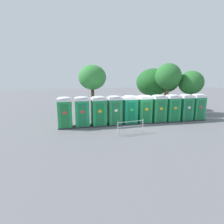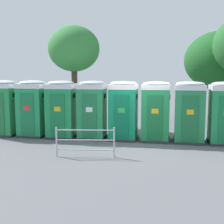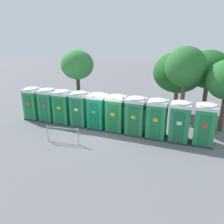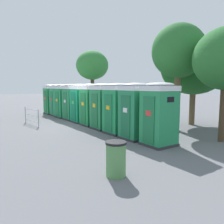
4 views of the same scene
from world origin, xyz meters
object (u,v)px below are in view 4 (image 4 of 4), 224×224
(portapotty_9, at_px, (159,114))
(event_barrier, at_px, (32,116))
(portapotty_4, at_px, (81,103))
(portapotty_6, at_px, (103,106))
(trash_can, at_px, (116,159))
(street_tree_3, at_px, (194,68))
(portapotty_2, at_px, (64,101))
(portapotty_5, at_px, (92,104))
(street_tree_2, at_px, (179,52))
(street_tree_4, at_px, (92,66))
(portapotty_0, at_px, (52,99))
(portapotty_8, at_px, (135,111))
(portapotty_1, at_px, (58,100))
(portapotty_7, at_px, (118,108))
(portapotty_3, at_px, (73,102))

(portapotty_9, bearing_deg, event_barrier, -161.11)
(portapotty_4, height_order, portapotty_9, same)
(portapotty_6, relative_size, trash_can, 2.71)
(street_tree_3, bearing_deg, portapotty_2, -146.36)
(portapotty_4, relative_size, street_tree_3, 0.49)
(portapotty_5, bearing_deg, street_tree_3, 55.88)
(street_tree_2, distance_m, street_tree_4, 8.32)
(portapotty_5, xyz_separation_m, portapotty_9, (5.54, -0.19, 0.00))
(portapotty_0, xyz_separation_m, street_tree_4, (2.68, 2.50, 2.77))
(portapotty_8, distance_m, trash_can, 4.36)
(portapotty_2, distance_m, street_tree_3, 9.46)
(street_tree_4, bearing_deg, portapotty_5, -32.14)
(portapotty_0, height_order, trash_can, portapotty_0)
(portapotty_5, distance_m, street_tree_3, 6.62)
(portapotty_6, distance_m, street_tree_3, 6.06)
(street_tree_4, bearing_deg, event_barrier, -71.58)
(street_tree_3, bearing_deg, trash_can, -68.17)
(portapotty_2, bearing_deg, portapotty_4, -0.62)
(portapotty_1, xyz_separation_m, street_tree_2, (9.61, 2.68, 2.89))
(portapotty_2, height_order, portapotty_6, same)
(portapotty_7, xyz_separation_m, event_barrier, (-5.16, -2.76, -0.72))
(portapotty_2, height_order, portapotty_7, same)
(portapotty_6, bearing_deg, street_tree_4, 154.09)
(portapotty_0, bearing_deg, portapotty_6, -1.58)
(portapotty_6, height_order, street_tree_2, street_tree_2)
(portapotty_2, height_order, street_tree_2, street_tree_2)
(portapotty_5, height_order, street_tree_2, street_tree_2)
(portapotty_9, relative_size, street_tree_3, 0.49)
(portapotty_9, relative_size, street_tree_4, 0.48)
(street_tree_3, bearing_deg, portapotty_5, -124.12)
(portapotty_1, xyz_separation_m, portapotty_3, (2.77, -0.08, 0.00))
(portapotty_0, bearing_deg, portapotty_9, -1.62)
(portapotty_8, xyz_separation_m, portapotty_9, (1.39, 0.02, 0.00))
(portapotty_4, distance_m, portapotty_8, 5.54)
(portapotty_1, height_order, portapotty_6, same)
(portapotty_4, xyz_separation_m, street_tree_4, (-2.86, 2.63, 2.77))
(street_tree_2, bearing_deg, portapotty_1, -164.43)
(portapotty_1, relative_size, portapotty_9, 1.00)
(portapotty_2, relative_size, street_tree_2, 0.45)
(portapotty_3, bearing_deg, portapotty_2, -178.56)
(portapotty_9, xyz_separation_m, street_tree_4, (-9.78, 2.86, 2.77))
(portapotty_6, height_order, portapotty_9, same)
(portapotty_3, xyz_separation_m, portapotty_7, (5.54, -0.24, -0.00))
(event_barrier, bearing_deg, portapotty_6, 36.94)
(portapotty_2, height_order, portapotty_8, same)
(street_tree_3, bearing_deg, portapotty_0, -154.38)
(street_tree_2, xyz_separation_m, street_tree_3, (-0.58, 2.30, -0.66))
(portapotty_6, distance_m, portapotty_9, 4.16)
(portapotty_1, bearing_deg, portapotty_4, -1.94)
(portapotty_8, height_order, event_barrier, portapotty_8)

